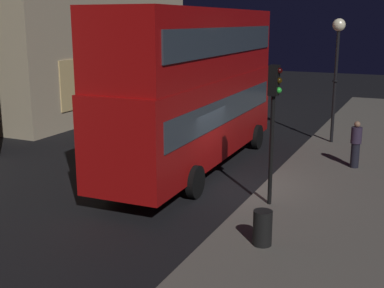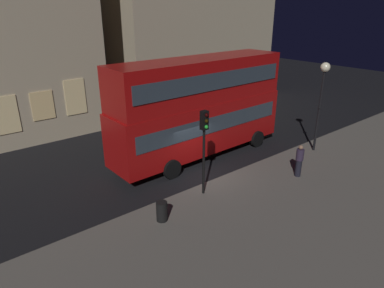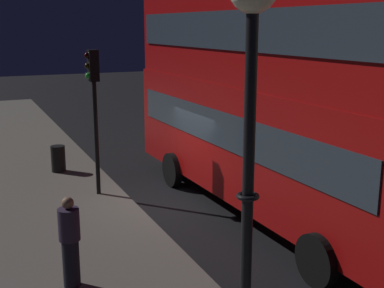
% 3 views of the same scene
% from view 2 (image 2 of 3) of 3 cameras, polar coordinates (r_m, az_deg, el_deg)
% --- Properties ---
extents(ground_plane, '(80.00, 80.00, 0.00)m').
position_cam_2_polar(ground_plane, '(18.30, 1.60, -5.23)').
color(ground_plane, black).
extents(sidewalk_slab, '(44.00, 9.66, 0.12)m').
position_cam_2_polar(sidewalk_slab, '(14.99, 16.32, -12.67)').
color(sidewalk_slab, '#5B564F').
rests_on(sidewalk_slab, ground).
extents(building_plain_facade, '(15.80, 10.07, 15.91)m').
position_cam_2_polar(building_plain_facade, '(34.82, -2.00, 21.28)').
color(building_plain_facade, tan).
rests_on(building_plain_facade, ground).
extents(double_decker_bus, '(11.27, 3.07, 5.78)m').
position_cam_2_polar(double_decker_bus, '(19.60, 1.31, 6.71)').
color(double_decker_bus, '#9E0C0C').
rests_on(double_decker_bus, ground).
extents(traffic_light_near_kerb, '(0.32, 0.36, 4.06)m').
position_cam_2_polar(traffic_light_near_kerb, '(15.16, 2.07, 1.40)').
color(traffic_light_near_kerb, black).
rests_on(traffic_light_near_kerb, sidewalk_slab).
extents(traffic_light_far_side, '(0.37, 0.39, 4.01)m').
position_cam_2_polar(traffic_light_far_side, '(29.09, 12.38, 10.60)').
color(traffic_light_far_side, black).
rests_on(traffic_light_far_side, ground).
extents(street_lamp, '(0.54, 0.54, 5.35)m').
position_cam_2_polar(street_lamp, '(21.27, 21.05, 9.18)').
color(street_lamp, black).
rests_on(street_lamp, sidewalk_slab).
extents(pedestrian, '(0.39, 0.39, 1.73)m').
position_cam_2_polar(pedestrian, '(18.43, 17.51, -2.66)').
color(pedestrian, black).
rests_on(pedestrian, sidewalk_slab).
extents(litter_bin, '(0.46, 0.46, 0.86)m').
position_cam_2_polar(litter_bin, '(14.33, -5.08, -11.15)').
color(litter_bin, black).
rests_on(litter_bin, sidewalk_slab).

